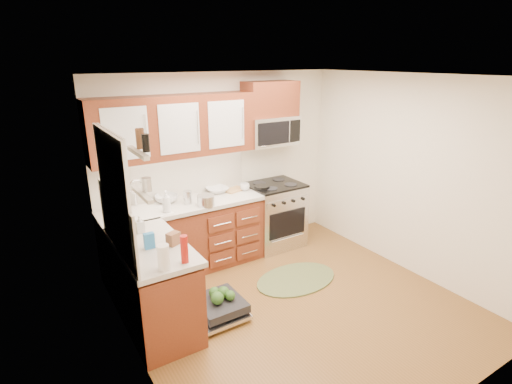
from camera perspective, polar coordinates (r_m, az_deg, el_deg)
floor at (r=4.73m, az=5.79°, el=-15.78°), size 3.50×3.50×0.00m
ceiling at (r=3.91m, az=7.02°, el=16.07°), size 3.50×3.50×0.00m
wall_back at (r=5.57m, az=-4.89°, el=3.82°), size 3.50×0.04×2.50m
wall_front at (r=3.12m, az=27.06°, el=-10.62°), size 3.50×0.04×2.50m
wall_left at (r=3.43m, az=-17.46°, el=-6.70°), size 0.04×3.50×2.50m
wall_right at (r=5.38m, az=21.15°, el=2.09°), size 0.04×3.50×2.50m
base_cabinet_back at (r=5.31m, az=-10.13°, el=-6.66°), size 2.05×0.60×0.85m
base_cabinet_left at (r=4.33m, az=-14.39°, el=-13.21°), size 0.60×1.25×0.85m
countertop_back at (r=5.12m, az=-10.39°, el=-1.88°), size 2.07×0.64×0.05m
countertop_left at (r=4.10m, az=-14.79°, el=-7.52°), size 0.64×1.27×0.05m
backsplash_back at (r=5.28m, az=-11.80°, el=2.23°), size 2.05×0.02×0.57m
backsplash_left at (r=3.92m, az=-19.26°, el=-4.30°), size 0.02×1.25×0.57m
upper_cabinets at (r=4.99m, az=-11.63°, el=9.13°), size 2.05×0.35×0.75m
cabinet_over_mw at (r=5.60m, az=2.05°, el=13.18°), size 0.76×0.35×0.47m
range at (r=5.88m, az=2.66°, el=-3.26°), size 0.76×0.64×0.95m
microwave at (r=5.64m, az=2.14°, el=8.76°), size 0.76×0.38×0.40m
sink at (r=4.98m, az=-15.83°, el=-4.12°), size 0.62×0.50×0.26m
dishwasher at (r=4.50m, az=-5.68°, el=-16.21°), size 0.70×0.60×0.20m
window at (r=3.78m, az=-19.71°, el=0.34°), size 0.03×1.05×1.05m
window_blind at (r=3.70m, az=-19.89°, el=5.26°), size 0.02×0.96×0.40m
shelf_upper at (r=2.85m, az=-16.54°, el=5.41°), size 0.04×0.40×0.03m
shelf_lower at (r=2.93m, az=-16.00°, el=-0.30°), size 0.04×0.40×0.03m
rug at (r=5.19m, az=5.77°, el=-12.27°), size 1.27×1.04×0.02m
skillet at (r=5.51m, az=0.88°, el=0.71°), size 0.24×0.24×0.04m
stock_pot at (r=4.97m, az=-7.15°, el=-1.20°), size 0.24×0.24×0.13m
cutting_board at (r=5.52m, az=-3.14°, el=0.33°), size 0.33×0.25×0.02m
canister at (r=5.06m, az=-9.73°, el=-0.75°), size 0.14×0.14×0.17m
paper_towel_roll at (r=3.56m, az=-13.08°, el=-9.07°), size 0.14×0.14×0.23m
mustard_bottle at (r=4.26m, az=-18.47°, el=-4.70°), size 0.08×0.08×0.25m
red_bottle at (r=3.63m, az=-10.20°, el=-8.04°), size 0.08×0.08×0.26m
wooden_box at (r=4.01m, az=-11.72°, el=-6.54°), size 0.15×0.13×0.12m
blue_carton at (r=3.98m, az=-15.01°, el=-6.74°), size 0.10×0.06×0.16m
bowl_a at (r=5.45m, az=-5.56°, el=0.30°), size 0.29×0.29×0.07m
bowl_b at (r=5.18m, az=-12.68°, el=-0.94°), size 0.38×0.38×0.09m
cup at (r=5.50m, az=-1.62°, el=0.72°), size 0.16×0.16×0.10m
soap_bottle_a at (r=4.81m, az=-12.68°, el=-1.36°), size 0.13×0.13×0.27m
soap_bottle_b at (r=4.35m, az=-16.30°, el=-4.42°), size 0.09×0.09×0.19m
soap_bottle_c at (r=4.43m, az=-18.99°, el=-4.29°), size 0.16×0.16×0.19m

